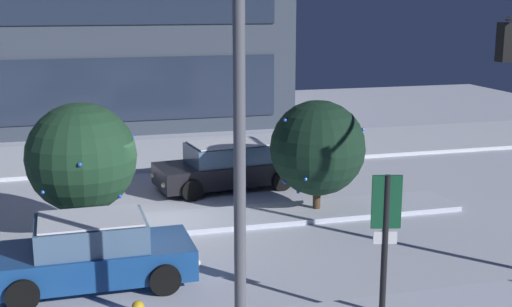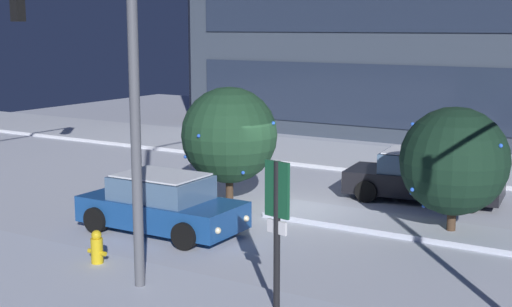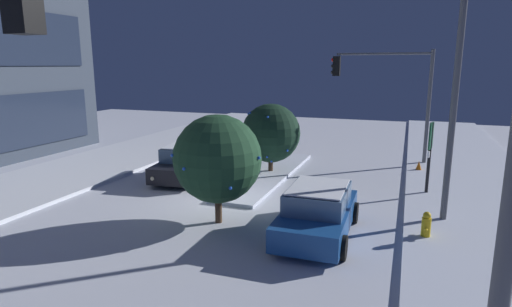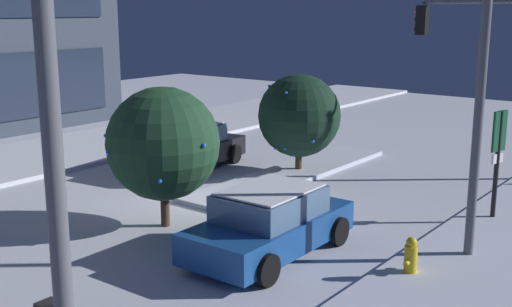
% 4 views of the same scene
% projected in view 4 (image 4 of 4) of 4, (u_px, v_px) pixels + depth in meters
% --- Properties ---
extents(ground, '(52.00, 52.00, 0.00)m').
position_uv_depth(ground, '(201.00, 206.00, 17.59)').
color(ground, silver).
extents(curb_strip_far, '(52.00, 5.20, 0.14)m').
position_uv_depth(curb_strip_far, '(20.00, 160.00, 22.68)').
color(curb_strip_far, silver).
rests_on(curb_strip_far, ground).
extents(median_strip, '(9.00, 1.80, 0.14)m').
position_uv_depth(median_strip, '(293.00, 173.00, 20.82)').
color(median_strip, silver).
rests_on(median_strip, ground).
extents(car_near, '(4.33, 2.11, 1.49)m').
position_uv_depth(car_near, '(270.00, 223.00, 14.05)').
color(car_near, '#19478C').
rests_on(car_near, ground).
extents(car_far, '(4.79, 2.54, 1.49)m').
position_uv_depth(car_far, '(187.00, 148.00, 21.56)').
color(car_far, black).
rests_on(car_far, ground).
extents(traffic_light_corner_near_right, '(0.32, 4.94, 5.67)m').
position_uv_depth(traffic_light_corner_near_right, '(495.00, 48.00, 20.79)').
color(traffic_light_corner_near_right, '#565960').
rests_on(traffic_light_corner_near_right, ground).
extents(street_lamp_arched, '(0.56, 3.45, 8.37)m').
position_uv_depth(street_lamp_arched, '(444.00, 1.00, 13.26)').
color(street_lamp_arched, '#565960').
rests_on(street_lamp_arched, ground).
extents(fire_hydrant, '(0.48, 0.26, 0.87)m').
position_uv_depth(fire_hydrant, '(411.00, 259.00, 12.83)').
color(fire_hydrant, gold).
rests_on(fire_hydrant, ground).
extents(parking_info_sign, '(0.55, 0.18, 2.84)m').
position_uv_depth(parking_info_sign, '(498.00, 152.00, 15.94)').
color(parking_info_sign, black).
rests_on(parking_info_sign, ground).
extents(decorated_tree_median, '(2.76, 2.84, 3.46)m').
position_uv_depth(decorated_tree_median, '(163.00, 144.00, 15.58)').
color(decorated_tree_median, '#473323').
rests_on(decorated_tree_median, ground).
extents(decorated_tree_left_of_median, '(2.67, 2.67, 3.23)m').
position_uv_depth(decorated_tree_left_of_median, '(299.00, 116.00, 20.78)').
color(decorated_tree_left_of_median, '#473323').
rests_on(decorated_tree_left_of_median, ground).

